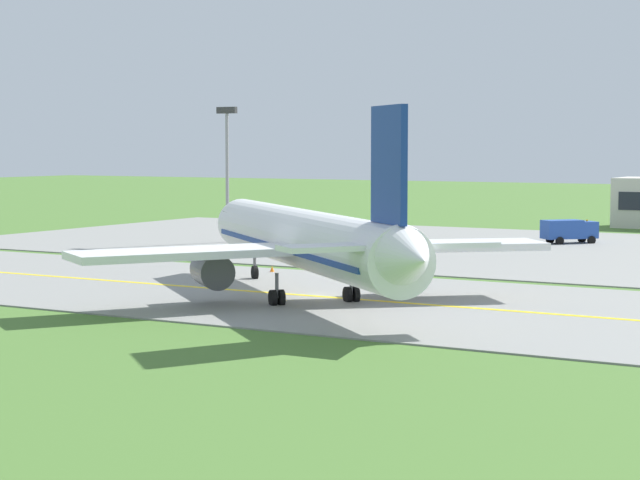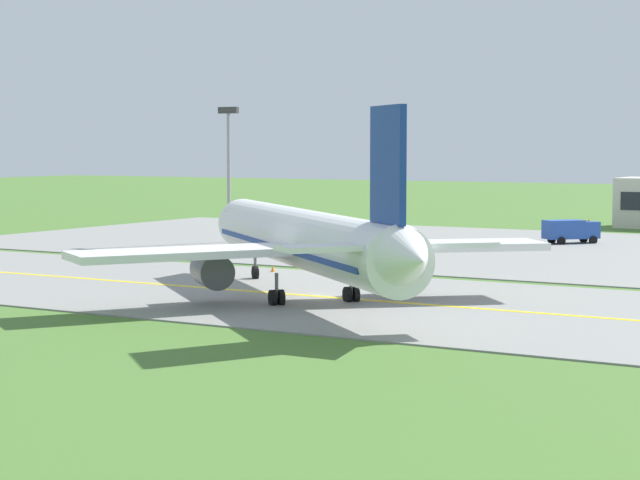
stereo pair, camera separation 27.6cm
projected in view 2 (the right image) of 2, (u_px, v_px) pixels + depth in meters
name	position (u px, v px, depth m)	size (l,w,h in m)	color
ground_plane	(320.00, 298.00, 79.03)	(500.00, 500.00, 0.00)	#47702D
taxiway_strip	(320.00, 297.00, 79.02)	(240.00, 28.00, 0.10)	gray
apron_pad	(628.00, 255.00, 110.20)	(140.00, 52.00, 0.10)	gray
taxiway_centreline	(320.00, 296.00, 79.02)	(220.00, 0.60, 0.01)	yellow
airplane_lead	(307.00, 241.00, 76.78)	(32.40, 29.95, 12.70)	white
service_truck_baggage	(571.00, 230.00, 122.50)	(5.58, 5.79, 2.60)	#264CA5
apron_light_mast	(229.00, 157.00, 123.16)	(2.40, 0.50, 14.70)	gray
traffic_cone_mid_edge	(273.00, 269.00, 94.63)	(0.44, 0.44, 0.60)	orange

